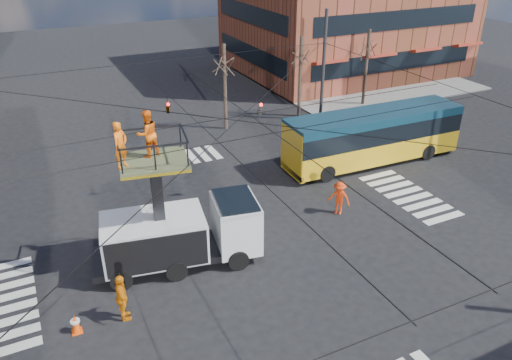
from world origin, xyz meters
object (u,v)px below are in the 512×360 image
Objects in this scene: traffic_cone at (76,324)px; flagger at (339,198)px; worker_ground at (122,298)px; city_bus at (373,135)px; utility_truck at (179,219)px.

flagger is (13.16, 2.85, 0.50)m from traffic_cone.
city_bus is at bearing -65.39° from worker_ground.
flagger is (8.40, 0.47, -1.28)m from utility_truck.
traffic_cone is (-18.49, -7.17, -1.34)m from city_bus.
city_bus is at bearing 29.14° from utility_truck.
city_bus is 5.82× the size of worker_ground.
flagger is at bearing -139.42° from city_bus.
city_bus is 19.87m from traffic_cone.
traffic_cone is 1.80m from worker_ground.
city_bus is 6.37× the size of flagger.
utility_truck reaches higher than flagger.
flagger is at bearing 13.12° from utility_truck.
traffic_cone is at bearing 89.14° from worker_ground.
traffic_cone is at bearing -157.22° from city_bus.
utility_truck is 3.76× the size of worker_ground.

